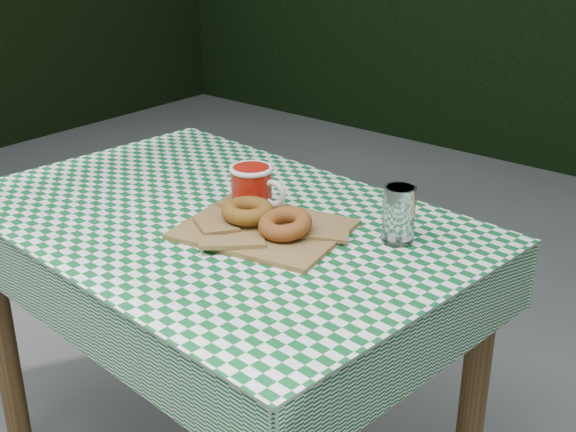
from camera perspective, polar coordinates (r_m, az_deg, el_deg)
The scene contains 7 objects.
table at distance 1.82m, azimuth -4.97°, elevation -11.07°, with size 1.10×0.73×0.75m, color #50331B.
tablecloth at distance 1.63m, azimuth -5.43°, elevation -0.05°, with size 1.12×0.75×0.01m, color #0D5524.
paper_bag at distance 1.54m, azimuth -1.85°, elevation -0.92°, with size 0.32×0.26×0.02m, color olive.
bagel_front at distance 1.56m, azimuth -3.07°, elevation 0.40°, with size 0.11×0.11×0.03m, color olive.
bagel_back at distance 1.50m, azimuth -0.22°, elevation -0.60°, with size 0.11×0.11×0.03m, color brown.
coffee_mug at distance 1.64m, azimuth -2.78°, elevation 2.09°, with size 0.18×0.18×0.10m, color #9F150A, non-canonical shape.
drinking_glass at distance 1.50m, azimuth 8.40°, elevation 0.10°, with size 0.06×0.06×0.12m, color white.
Camera 1 is at (1.19, -1.05, 1.40)m, focal length 46.85 mm.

